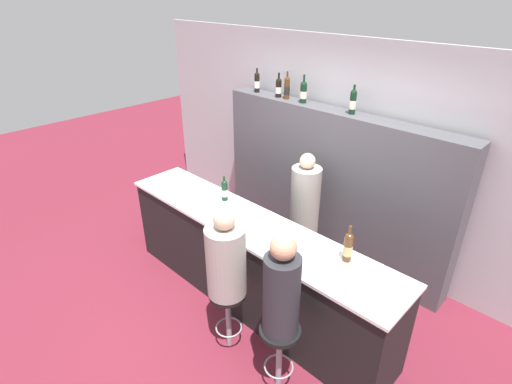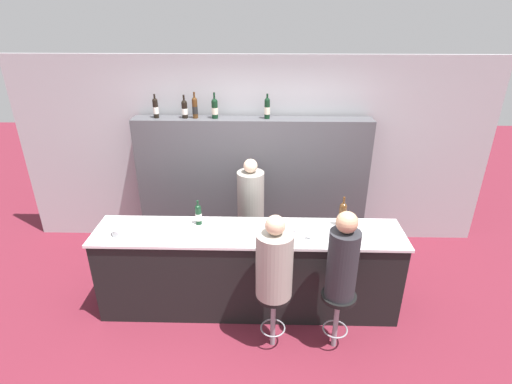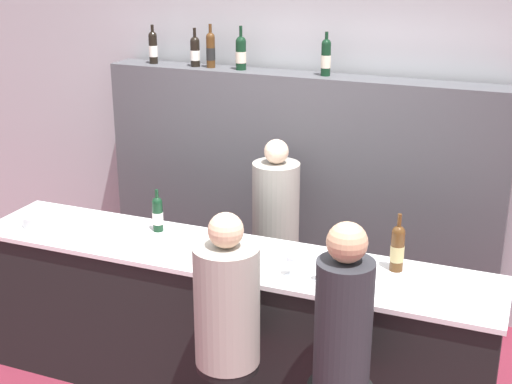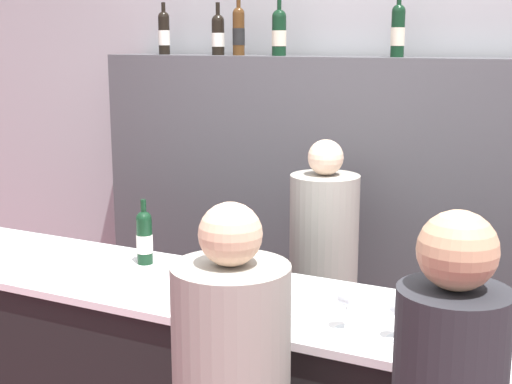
% 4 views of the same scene
% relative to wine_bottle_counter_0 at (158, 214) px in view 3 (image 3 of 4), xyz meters
% --- Properties ---
extents(wall_back, '(6.40, 0.05, 2.60)m').
position_rel_wine_bottle_counter_0_xyz_m(wall_back, '(0.54, 1.43, 0.19)').
color(wall_back, '#B2B2B7').
rests_on(wall_back, ground_plane).
extents(bar_counter, '(3.27, 0.63, 0.99)m').
position_rel_wine_bottle_counter_0_xyz_m(bar_counter, '(0.54, -0.15, -0.61)').
color(bar_counter, black).
rests_on(bar_counter, ground_plane).
extents(back_bar_cabinet, '(3.06, 0.28, 1.85)m').
position_rel_wine_bottle_counter_0_xyz_m(back_bar_cabinet, '(0.54, 1.21, -0.19)').
color(back_bar_cabinet, '#4C4C51').
rests_on(back_bar_cabinet, ground_plane).
extents(wine_bottle_counter_0, '(0.07, 0.07, 0.28)m').
position_rel_wine_bottle_counter_0_xyz_m(wine_bottle_counter_0, '(0.00, 0.00, 0.00)').
color(wine_bottle_counter_0, black).
rests_on(wine_bottle_counter_0, bar_counter).
extents(wine_bottle_counter_1, '(0.08, 0.08, 0.34)m').
position_rel_wine_bottle_counter_0_xyz_m(wine_bottle_counter_1, '(1.54, 0.00, 0.02)').
color(wine_bottle_counter_1, '#4C2D14').
rests_on(wine_bottle_counter_1, bar_counter).
extents(wine_bottle_backbar_0, '(0.07, 0.07, 0.30)m').
position_rel_wine_bottle_counter_0_xyz_m(wine_bottle_backbar_0, '(-0.68, 1.21, 0.86)').
color(wine_bottle_backbar_0, black).
rests_on(wine_bottle_backbar_0, back_bar_cabinet).
extents(wine_bottle_backbar_1, '(0.07, 0.07, 0.29)m').
position_rel_wine_bottle_counter_0_xyz_m(wine_bottle_backbar_1, '(-0.31, 1.21, 0.85)').
color(wine_bottle_backbar_1, black).
rests_on(wine_bottle_backbar_1, back_bar_cabinet).
extents(wine_bottle_backbar_2, '(0.07, 0.07, 0.33)m').
position_rel_wine_bottle_counter_0_xyz_m(wine_bottle_backbar_2, '(-0.18, 1.21, 0.87)').
color(wine_bottle_backbar_2, '#4C2D14').
rests_on(wine_bottle_backbar_2, back_bar_cabinet).
extents(wine_bottle_backbar_3, '(0.08, 0.08, 0.32)m').
position_rel_wine_bottle_counter_0_xyz_m(wine_bottle_backbar_3, '(0.07, 1.21, 0.86)').
color(wine_bottle_backbar_3, black).
rests_on(wine_bottle_backbar_3, back_bar_cabinet).
extents(wine_bottle_backbar_4, '(0.07, 0.07, 0.31)m').
position_rel_wine_bottle_counter_0_xyz_m(wine_bottle_backbar_4, '(0.73, 1.21, 0.87)').
color(wine_bottle_backbar_4, black).
rests_on(wine_bottle_backbar_4, back_bar_cabinet).
extents(wine_glass_0, '(0.07, 0.07, 0.15)m').
position_rel_wine_bottle_counter_0_xyz_m(wine_glass_0, '(1.01, -0.29, -0.01)').
color(wine_glass_0, silver).
rests_on(wine_glass_0, bar_counter).
extents(wine_glass_1, '(0.07, 0.07, 0.14)m').
position_rel_wine_bottle_counter_0_xyz_m(wine_glass_1, '(1.18, -0.29, -0.02)').
color(wine_glass_1, silver).
rests_on(wine_glass_1, bar_counter).
extents(metal_bowl, '(0.18, 0.18, 0.08)m').
position_rel_wine_bottle_counter_0_xyz_m(metal_bowl, '(-0.78, -0.23, -0.08)').
color(metal_bowl, '#B7B7BC').
rests_on(metal_bowl, bar_counter).
extents(tasting_menu, '(0.21, 0.30, 0.00)m').
position_rel_wine_bottle_counter_0_xyz_m(tasting_menu, '(0.70, -0.27, -0.12)').
color(tasting_menu, white).
rests_on(tasting_menu, bar_counter).
extents(bar_stool_left, '(0.34, 0.34, 0.65)m').
position_rel_wine_bottle_counter_0_xyz_m(bar_stool_left, '(0.81, -0.72, -0.61)').
color(bar_stool_left, gray).
rests_on(bar_stool_left, ground_plane).
extents(guest_seated_left, '(0.35, 0.35, 0.85)m').
position_rel_wine_bottle_counter_0_xyz_m(guest_seated_left, '(0.81, -0.72, -0.10)').
color(guest_seated_left, gray).
rests_on(guest_seated_left, bar_stool_left).
extents(guest_seated_right, '(0.28, 0.28, 0.89)m').
position_rel_wine_bottle_counter_0_xyz_m(guest_seated_right, '(1.43, -0.72, -0.06)').
color(guest_seated_right, '#28282D').
rests_on(guest_seated_right, bar_stool_right).
extents(bartender, '(0.34, 0.34, 1.47)m').
position_rel_wine_bottle_counter_0_xyz_m(bartender, '(0.53, 0.74, -0.44)').
color(bartender, gray).
rests_on(bartender, ground_plane).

